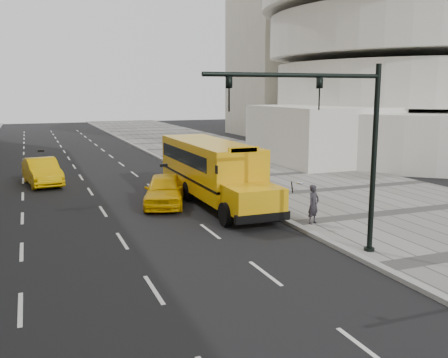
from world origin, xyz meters
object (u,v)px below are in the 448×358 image
object	(u,v)px
taxi_far	(42,172)
taxi_near	(164,190)
school_bus	(211,166)
pedestrian	(314,204)
traffic_signal	(339,137)

from	to	relation	value
taxi_far	taxi_near	bearing A→B (deg)	-64.24
school_bus	taxi_near	distance (m)	2.70
school_bus	taxi_far	distance (m)	11.13
pedestrian	traffic_signal	xyz separation A→B (m)	(-1.49, -3.77, 3.13)
taxi_far	pedestrian	xyz separation A→B (m)	(10.07, -14.12, 0.17)
school_bus	taxi_near	xyz separation A→B (m)	(-2.50, -0.24, -0.99)
school_bus	taxi_far	bearing A→B (deg)	135.36
traffic_signal	pedestrian	bearing A→B (deg)	68.42
taxi_near	traffic_signal	bearing A→B (deg)	-54.23
school_bus	traffic_signal	distance (m)	10.39
school_bus	pedestrian	bearing A→B (deg)	-70.97
taxi_near	pedestrian	world-z (taller)	pedestrian
taxi_near	taxi_far	size ratio (longest dim) A/B	0.94
taxi_far	pedestrian	distance (m)	17.34
taxi_near	pedestrian	xyz separation A→B (m)	(4.68, -6.09, 0.19)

